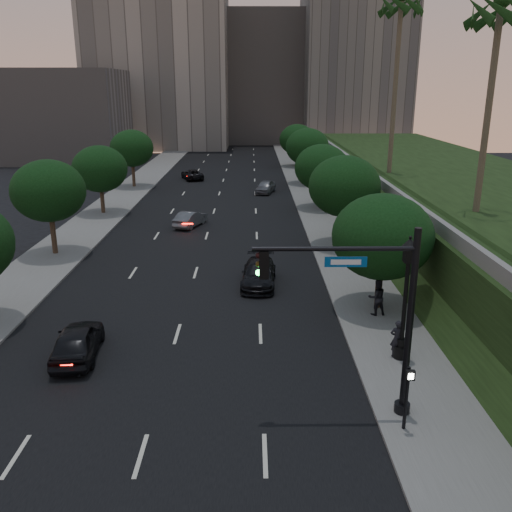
{
  "coord_description": "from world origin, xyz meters",
  "views": [
    {
      "loc": [
        3.59,
        -18.72,
        11.35
      ],
      "look_at": [
        3.8,
        6.08,
        3.6
      ],
      "focal_mm": 38.0,
      "sensor_mm": 36.0,
      "label": 1
    }
  ],
  "objects_px": {
    "traffic_signal_mast": "(378,322)",
    "sedan_mid_left": "(190,219)",
    "sedan_far_left": "(192,174)",
    "sedan_near_left": "(77,341)",
    "pedestrian_a": "(397,339)",
    "sedan_near_right": "(259,274)",
    "pedestrian_c": "(364,257)",
    "street_lamp": "(405,304)",
    "sedan_far_right": "(266,187)",
    "pedestrian_b": "(377,297)"
  },
  "relations": [
    {
      "from": "traffic_signal_mast",
      "to": "sedan_far_left",
      "type": "bearing_deg",
      "value": 102.79
    },
    {
      "from": "pedestrian_b",
      "to": "pedestrian_a",
      "type": "bearing_deg",
      "value": 78.56
    },
    {
      "from": "sedan_mid_left",
      "to": "sedan_far_right",
      "type": "bearing_deg",
      "value": -94.19
    },
    {
      "from": "sedan_near_left",
      "to": "pedestrian_c",
      "type": "height_order",
      "value": "pedestrian_c"
    },
    {
      "from": "sedan_mid_left",
      "to": "pedestrian_a",
      "type": "relative_size",
      "value": 2.39
    },
    {
      "from": "street_lamp",
      "to": "sedan_near_left",
      "type": "xyz_separation_m",
      "value": [
        -14.06,
        0.5,
        -1.88
      ]
    },
    {
      "from": "pedestrian_a",
      "to": "pedestrian_b",
      "type": "height_order",
      "value": "pedestrian_b"
    },
    {
      "from": "sedan_far_right",
      "to": "sedan_near_left",
      "type": "bearing_deg",
      "value": -88.23
    },
    {
      "from": "sedan_far_left",
      "to": "pedestrian_b",
      "type": "height_order",
      "value": "pedestrian_b"
    },
    {
      "from": "traffic_signal_mast",
      "to": "sedan_far_right",
      "type": "relative_size",
      "value": 1.68
    },
    {
      "from": "sedan_near_left",
      "to": "sedan_mid_left",
      "type": "height_order",
      "value": "sedan_near_left"
    },
    {
      "from": "traffic_signal_mast",
      "to": "pedestrian_c",
      "type": "relative_size",
      "value": 4.11
    },
    {
      "from": "traffic_signal_mast",
      "to": "sedan_mid_left",
      "type": "xyz_separation_m",
      "value": [
        -9.52,
        27.94,
        -3.01
      ]
    },
    {
      "from": "street_lamp",
      "to": "sedan_far_left",
      "type": "bearing_deg",
      "value": 106.16
    },
    {
      "from": "sedan_far_left",
      "to": "sedan_near_right",
      "type": "distance_m",
      "value": 39.75
    },
    {
      "from": "street_lamp",
      "to": "sedan_mid_left",
      "type": "relative_size",
      "value": 1.39
    },
    {
      "from": "sedan_far_right",
      "to": "pedestrian_b",
      "type": "relative_size",
      "value": 2.2
    },
    {
      "from": "sedan_far_right",
      "to": "pedestrian_c",
      "type": "height_order",
      "value": "pedestrian_c"
    },
    {
      "from": "sedan_near_right",
      "to": "sedan_far_right",
      "type": "xyz_separation_m",
      "value": [
        1.15,
        29.52,
        0.01
      ]
    },
    {
      "from": "pedestrian_c",
      "to": "sedan_near_left",
      "type": "bearing_deg",
      "value": 27.35
    },
    {
      "from": "street_lamp",
      "to": "sedan_mid_left",
      "type": "distance_m",
      "value": 26.62
    },
    {
      "from": "street_lamp",
      "to": "sedan_mid_left",
      "type": "height_order",
      "value": "street_lamp"
    },
    {
      "from": "sedan_near_right",
      "to": "sedan_far_right",
      "type": "height_order",
      "value": "sedan_far_right"
    },
    {
      "from": "street_lamp",
      "to": "pedestrian_b",
      "type": "xyz_separation_m",
      "value": [
        -0.03,
        4.68,
        -1.54
      ]
    },
    {
      "from": "street_lamp",
      "to": "sedan_far_left",
      "type": "height_order",
      "value": "street_lamp"
    },
    {
      "from": "traffic_signal_mast",
      "to": "sedan_far_right",
      "type": "height_order",
      "value": "traffic_signal_mast"
    },
    {
      "from": "pedestrian_b",
      "to": "sedan_near_left",
      "type": "bearing_deg",
      "value": 6.71
    },
    {
      "from": "pedestrian_b",
      "to": "sedan_far_left",
      "type": "bearing_deg",
      "value": -82.15
    },
    {
      "from": "street_lamp",
      "to": "pedestrian_a",
      "type": "height_order",
      "value": "street_lamp"
    },
    {
      "from": "sedan_near_left",
      "to": "pedestrian_a",
      "type": "bearing_deg",
      "value": 172.66
    },
    {
      "from": "sedan_far_left",
      "to": "sedan_near_left",
      "type": "bearing_deg",
      "value": 71.32
    },
    {
      "from": "traffic_signal_mast",
      "to": "sedan_far_right",
      "type": "xyz_separation_m",
      "value": [
        -2.74,
        43.15,
        -2.96
      ]
    },
    {
      "from": "traffic_signal_mast",
      "to": "sedan_near_right",
      "type": "height_order",
      "value": "traffic_signal_mast"
    },
    {
      "from": "sedan_near_left",
      "to": "sedan_far_right",
      "type": "xyz_separation_m",
      "value": [
        9.2,
        38.56,
        -0.05
      ]
    },
    {
      "from": "traffic_signal_mast",
      "to": "sedan_near_left",
      "type": "distance_m",
      "value": 13.12
    },
    {
      "from": "sedan_near_right",
      "to": "pedestrian_c",
      "type": "height_order",
      "value": "pedestrian_c"
    },
    {
      "from": "traffic_signal_mast",
      "to": "pedestrian_a",
      "type": "bearing_deg",
      "value": 64.99
    },
    {
      "from": "pedestrian_c",
      "to": "sedan_far_left",
      "type": "bearing_deg",
      "value": -78.14
    },
    {
      "from": "pedestrian_a",
      "to": "pedestrian_c",
      "type": "bearing_deg",
      "value": -86.94
    },
    {
      "from": "sedan_mid_left",
      "to": "sedan_near_left",
      "type": "bearing_deg",
      "value": 103.93
    },
    {
      "from": "traffic_signal_mast",
      "to": "pedestrian_b",
      "type": "relative_size",
      "value": 3.7
    },
    {
      "from": "sedan_near_left",
      "to": "pedestrian_b",
      "type": "height_order",
      "value": "pedestrian_b"
    },
    {
      "from": "sedan_near_right",
      "to": "pedestrian_a",
      "type": "xyz_separation_m",
      "value": [
        5.84,
        -9.43,
        0.29
      ]
    },
    {
      "from": "sedan_far_left",
      "to": "pedestrian_a",
      "type": "height_order",
      "value": "pedestrian_a"
    },
    {
      "from": "sedan_near_left",
      "to": "pedestrian_c",
      "type": "distance_m",
      "value": 18.75
    },
    {
      "from": "sedan_near_left",
      "to": "sedan_far_right",
      "type": "relative_size",
      "value": 1.07
    },
    {
      "from": "sedan_near_right",
      "to": "sedan_far_right",
      "type": "distance_m",
      "value": 29.54
    },
    {
      "from": "sedan_far_left",
      "to": "sedan_far_right",
      "type": "bearing_deg",
      "value": 115.66
    },
    {
      "from": "sedan_mid_left",
      "to": "sedan_far_left",
      "type": "relative_size",
      "value": 0.86
    },
    {
      "from": "sedan_near_left",
      "to": "street_lamp",
      "type": "bearing_deg",
      "value": 172.24
    }
  ]
}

